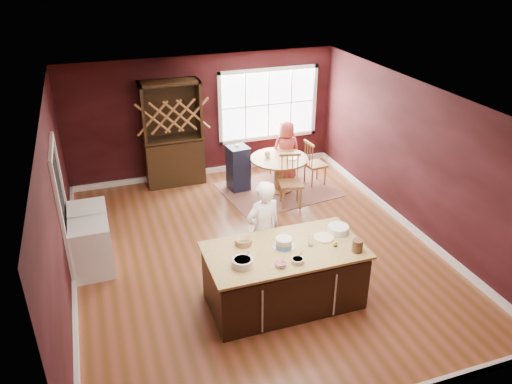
% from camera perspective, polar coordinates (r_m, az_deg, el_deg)
% --- Properties ---
extents(room_shell, '(7.00, 7.00, 7.00)m').
position_cam_1_polar(room_shell, '(8.01, -0.08, 1.19)').
color(room_shell, brown).
rests_on(room_shell, ground).
extents(window, '(2.36, 0.10, 1.66)m').
position_cam_1_polar(window, '(11.49, 1.41, 9.98)').
color(window, white).
rests_on(window, room_shell).
extents(doorway, '(0.08, 1.26, 2.13)m').
position_cam_1_polar(doorway, '(8.37, -21.14, -2.07)').
color(doorway, white).
rests_on(doorway, room_shell).
extents(kitchen_island, '(2.26, 1.18, 0.92)m').
position_cam_1_polar(kitchen_island, '(7.36, 3.22, -9.68)').
color(kitchen_island, black).
rests_on(kitchen_island, ground).
extents(dining_table, '(1.22, 1.22, 0.75)m').
position_cam_1_polar(dining_table, '(10.57, 2.65, 2.85)').
color(dining_table, '#94552C').
rests_on(dining_table, ground).
extents(baker, '(0.68, 0.51, 1.67)m').
position_cam_1_polar(baker, '(7.67, 0.81, -4.44)').
color(baker, white).
rests_on(baker, ground).
extents(layer_cake, '(0.33, 0.33, 0.13)m').
position_cam_1_polar(layer_cake, '(7.11, 3.21, -5.78)').
color(layer_cake, silver).
rests_on(layer_cake, kitchen_island).
extents(bowl_blue, '(0.28, 0.28, 0.11)m').
position_cam_1_polar(bowl_blue, '(6.71, -1.55, -8.08)').
color(bowl_blue, white).
rests_on(bowl_blue, kitchen_island).
extents(bowl_yellow, '(0.24, 0.24, 0.09)m').
position_cam_1_polar(bowl_yellow, '(7.16, -1.45, -5.68)').
color(bowl_yellow, tan).
rests_on(bowl_yellow, kitchen_island).
extents(bowl_pink, '(0.16, 0.16, 0.06)m').
position_cam_1_polar(bowl_pink, '(6.71, 2.86, -8.32)').
color(bowl_pink, silver).
rests_on(bowl_pink, kitchen_island).
extents(bowl_olive, '(0.17, 0.17, 0.07)m').
position_cam_1_polar(bowl_olive, '(6.81, 4.77, -7.82)').
color(bowl_olive, beige).
rests_on(bowl_olive, kitchen_island).
extents(drinking_glass, '(0.08, 0.08, 0.16)m').
position_cam_1_polar(drinking_glass, '(7.15, 6.28, -5.60)').
color(drinking_glass, silver).
rests_on(drinking_glass, kitchen_island).
extents(dinner_plate, '(0.30, 0.30, 0.02)m').
position_cam_1_polar(dinner_plate, '(7.38, 7.75, -5.18)').
color(dinner_plate, '#F4F0AD').
rests_on(dinner_plate, kitchen_island).
extents(white_tub, '(0.31, 0.31, 0.11)m').
position_cam_1_polar(white_tub, '(7.53, 9.39, -4.23)').
color(white_tub, white).
rests_on(white_tub, kitchen_island).
extents(stoneware_crock, '(0.15, 0.15, 0.18)m').
position_cam_1_polar(stoneware_crock, '(7.12, 11.52, -6.04)').
color(stoneware_crock, brown).
rests_on(stoneware_crock, kitchen_island).
extents(toy_figurine, '(0.05, 0.05, 0.09)m').
position_cam_1_polar(toy_figurine, '(7.20, 9.08, -5.88)').
color(toy_figurine, yellow).
rests_on(toy_figurine, kitchen_island).
extents(rug, '(2.56, 2.10, 0.01)m').
position_cam_1_polar(rug, '(10.79, 2.59, 0.29)').
color(rug, brown).
rests_on(rug, ground).
extents(chair_east, '(0.45, 0.47, 1.02)m').
position_cam_1_polar(chair_east, '(10.93, 6.81, 3.38)').
color(chair_east, brown).
rests_on(chair_east, ground).
extents(chair_south, '(0.54, 0.52, 1.08)m').
position_cam_1_polar(chair_south, '(9.93, 4.03, 1.21)').
color(chair_south, brown).
rests_on(chair_south, ground).
extents(chair_north, '(0.52, 0.50, 1.04)m').
position_cam_1_polar(chair_north, '(11.29, 2.86, 4.38)').
color(chair_north, brown).
rests_on(chair_north, ground).
extents(seated_woman, '(0.67, 0.45, 1.35)m').
position_cam_1_polar(seated_woman, '(11.07, 3.43, 4.77)').
color(seated_woman, '#BA4141').
rests_on(seated_woman, ground).
extents(high_chair, '(0.46, 0.46, 1.01)m').
position_cam_1_polar(high_chair, '(10.63, -2.04, 2.84)').
color(high_chair, black).
rests_on(high_chair, ground).
extents(toddler, '(0.18, 0.14, 0.26)m').
position_cam_1_polar(toddler, '(10.53, -1.83, 4.42)').
color(toddler, '#8CA5BF').
rests_on(toddler, high_chair).
extents(table_plate, '(0.21, 0.21, 0.02)m').
position_cam_1_polar(table_plate, '(10.45, 4.07, 3.85)').
color(table_plate, beige).
rests_on(table_plate, dining_table).
extents(table_cup, '(0.13, 0.13, 0.10)m').
position_cam_1_polar(table_cup, '(10.51, 1.32, 4.31)').
color(table_cup, beige).
rests_on(table_cup, dining_table).
extents(hutch, '(1.24, 0.52, 2.28)m').
position_cam_1_polar(hutch, '(10.82, -9.50, 6.55)').
color(hutch, black).
rests_on(hutch, ground).
extents(washer, '(0.61, 0.59, 0.88)m').
position_cam_1_polar(washer, '(8.35, -18.24, -6.27)').
color(washer, white).
rests_on(washer, ground).
extents(dryer, '(0.61, 0.59, 0.89)m').
position_cam_1_polar(dryer, '(8.90, -18.43, -4.10)').
color(dryer, silver).
rests_on(dryer, ground).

